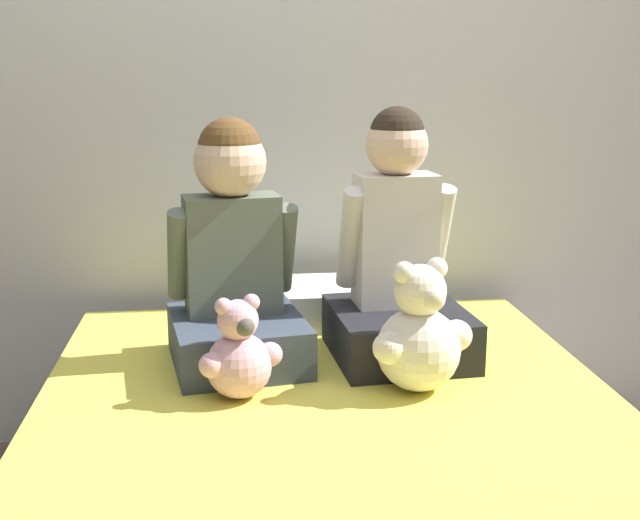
{
  "coord_description": "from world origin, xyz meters",
  "views": [
    {
      "loc": [
        -0.21,
        -1.53,
        1.22
      ],
      "look_at": [
        0.0,
        0.38,
        0.76
      ],
      "focal_mm": 45.0,
      "sensor_mm": 36.0,
      "label": 1
    }
  ],
  "objects_px": {
    "teddy_bear_held_by_right_child": "(419,336)",
    "pillow_at_headboard": "(306,303)",
    "child_on_right": "(397,264)",
    "child_on_left": "(234,262)",
    "teddy_bear_held_by_left_child": "(239,355)"
  },
  "relations": [
    {
      "from": "teddy_bear_held_by_right_child",
      "to": "pillow_at_headboard",
      "type": "bearing_deg",
      "value": 89.77
    },
    {
      "from": "child_on_right",
      "to": "teddy_bear_held_by_right_child",
      "type": "xyz_separation_m",
      "value": [
        0.0,
        -0.25,
        -0.11
      ]
    },
    {
      "from": "teddy_bear_held_by_left_child",
      "to": "teddy_bear_held_by_right_child",
      "type": "distance_m",
      "value": 0.42
    },
    {
      "from": "child_on_right",
      "to": "pillow_at_headboard",
      "type": "distance_m",
      "value": 0.42
    },
    {
      "from": "child_on_left",
      "to": "child_on_right",
      "type": "bearing_deg",
      "value": -9.37
    },
    {
      "from": "pillow_at_headboard",
      "to": "child_on_right",
      "type": "bearing_deg",
      "value": -55.42
    },
    {
      "from": "teddy_bear_held_by_left_child",
      "to": "pillow_at_headboard",
      "type": "relative_size",
      "value": 0.54
    },
    {
      "from": "child_on_right",
      "to": "pillow_at_headboard",
      "type": "height_order",
      "value": "child_on_right"
    },
    {
      "from": "teddy_bear_held_by_left_child",
      "to": "pillow_at_headboard",
      "type": "distance_m",
      "value": 0.59
    },
    {
      "from": "teddy_bear_held_by_left_child",
      "to": "pillow_at_headboard",
      "type": "xyz_separation_m",
      "value": [
        0.21,
        0.56,
        -0.05
      ]
    },
    {
      "from": "child_on_left",
      "to": "teddy_bear_held_by_right_child",
      "type": "height_order",
      "value": "child_on_left"
    },
    {
      "from": "child_on_left",
      "to": "child_on_right",
      "type": "height_order",
      "value": "child_on_right"
    },
    {
      "from": "child_on_left",
      "to": "teddy_bear_held_by_right_child",
      "type": "xyz_separation_m",
      "value": [
        0.43,
        -0.25,
        -0.13
      ]
    },
    {
      "from": "child_on_right",
      "to": "pillow_at_headboard",
      "type": "bearing_deg",
      "value": 119.99
    },
    {
      "from": "teddy_bear_held_by_right_child",
      "to": "child_on_right",
      "type": "bearing_deg",
      "value": 69.46
    }
  ]
}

